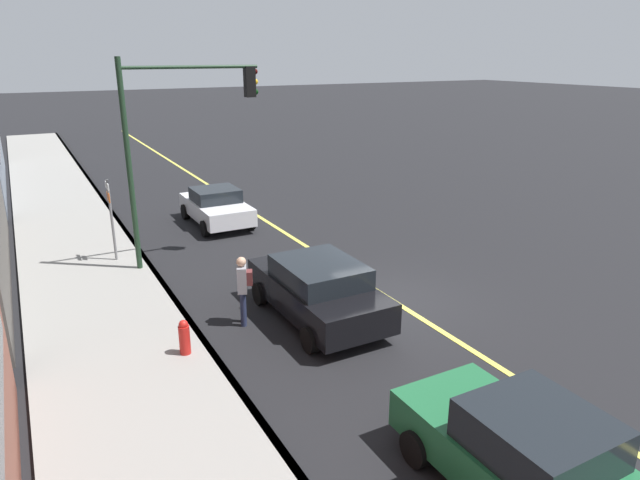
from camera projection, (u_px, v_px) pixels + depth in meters
name	position (u px, v px, depth m)	size (l,w,h in m)	color
ground	(392.00, 301.00, 15.14)	(200.00, 200.00, 0.00)	black
sidewalk_slab	(124.00, 363.00, 11.96)	(80.00, 3.68, 0.15)	gray
curb_edge	(204.00, 343.00, 12.75)	(80.00, 0.16, 0.15)	slate
lane_stripe_center	(392.00, 300.00, 15.14)	(80.00, 0.16, 0.01)	#D8CC4C
car_green	(530.00, 460.00, 8.07)	(4.32, 2.02, 1.58)	#1E6038
car_white	(216.00, 206.00, 21.72)	(3.96, 1.98, 1.42)	silver
car_black	(318.00, 289.00, 13.90)	(4.37, 2.12, 1.53)	black
pedestrian_with_backpack	(243.00, 285.00, 13.53)	(0.47, 0.46, 1.75)	#262D4C
traffic_light_mast	(178.00, 127.00, 16.43)	(0.28, 4.14, 6.26)	#1E3823
street_sign_post	(111.00, 215.00, 17.27)	(0.60, 0.08, 2.73)	slate
fire_hydrant	(185.00, 340.00, 12.09)	(0.24, 0.24, 0.94)	red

